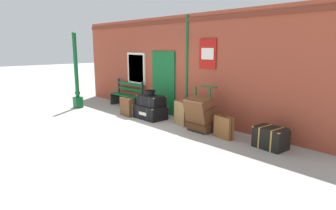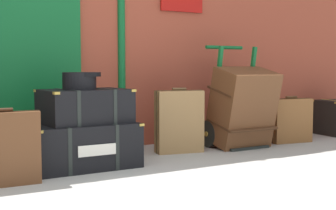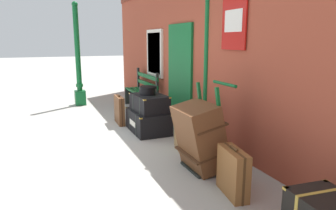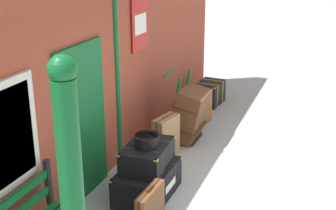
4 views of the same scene
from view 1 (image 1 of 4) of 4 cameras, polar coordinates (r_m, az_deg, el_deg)
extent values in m
plane|color=#A3A099|center=(8.17, -11.38, -4.78)|extent=(60.00, 60.00, 0.00)
cube|color=#9E422D|center=(9.48, 1.84, 7.51)|extent=(10.40, 0.30, 3.20)
cube|color=maroon|center=(9.37, 1.15, 16.16)|extent=(10.40, 0.03, 0.12)
cube|color=#0F5B28|center=(9.76, -0.91, 4.39)|extent=(1.10, 0.05, 2.10)
cube|color=#093718|center=(9.76, -0.96, 4.38)|extent=(0.06, 0.02, 2.10)
cube|color=silver|center=(10.88, -6.25, 7.17)|extent=(1.04, 0.06, 1.16)
cube|color=silver|center=(10.87, -6.32, 7.16)|extent=(0.88, 0.02, 1.00)
cylinder|color=#0F5B28|center=(8.96, 3.76, 7.26)|extent=(0.09, 0.09, 3.14)
cube|color=#B7140F|center=(8.38, 7.82, 9.97)|extent=(0.60, 0.02, 0.84)
cube|color=white|center=(8.37, 7.76, 9.97)|extent=(0.44, 0.01, 0.32)
cube|color=#0F5B28|center=(11.36, -17.28, 0.54)|extent=(0.28, 0.28, 0.40)
cylinder|color=#0F5B28|center=(11.20, -17.68, 7.17)|extent=(0.14, 0.14, 2.24)
cylinder|color=#0F5B28|center=(11.30, -17.38, 2.28)|extent=(0.19, 0.19, 0.08)
sphere|color=#0F5B28|center=(11.18, -18.05, 13.14)|extent=(0.16, 0.16, 0.16)
cube|color=#0F5B28|center=(10.95, -8.91, 1.85)|extent=(1.60, 0.09, 0.04)
cube|color=#0F5B28|center=(11.03, -8.31, 1.94)|extent=(1.60, 0.09, 0.04)
cube|color=#0F5B28|center=(11.11, -7.71, 2.02)|extent=(1.60, 0.09, 0.04)
cube|color=#0F5B28|center=(11.11, -7.49, 3.08)|extent=(1.60, 0.05, 0.10)
cube|color=#0F5B28|center=(11.08, -7.52, 4.10)|extent=(1.60, 0.05, 0.10)
cube|color=black|center=(11.69, -10.39, 1.29)|extent=(0.06, 0.40, 0.45)
cube|color=black|center=(11.72, -9.66, 3.84)|extent=(0.06, 0.06, 0.56)
cube|color=black|center=(10.46, -5.91, 0.23)|extent=(0.06, 0.40, 0.45)
cube|color=black|center=(10.49, -5.09, 3.08)|extent=(0.06, 0.06, 0.56)
cube|color=black|center=(9.21, -3.51, -1.38)|extent=(1.00, 0.64, 0.42)
cube|color=black|center=(9.38, -4.38, -1.15)|extent=(0.04, 0.65, 0.43)
cube|color=black|center=(9.04, -2.61, -1.62)|extent=(0.04, 0.65, 0.43)
cube|color=#B79338|center=(9.36, -6.81, 0.01)|extent=(0.05, 0.05, 0.02)
cube|color=#B79338|center=(8.61, -3.06, -0.92)|extent=(0.05, 0.05, 0.02)
cube|color=#B79338|center=(9.71, -3.94, 0.49)|extent=(0.05, 0.05, 0.02)
cube|color=#B79338|center=(9.00, -0.12, -0.37)|extent=(0.05, 0.05, 0.02)
cube|color=silver|center=(8.99, -5.04, -1.72)|extent=(0.36, 0.01, 0.10)
cube|color=black|center=(9.10, -3.30, 0.85)|extent=(0.83, 0.59, 0.32)
cube|color=black|center=(9.23, -4.06, 1.00)|extent=(0.07, 0.55, 0.33)
cube|color=black|center=(8.98, -2.51, 0.71)|extent=(0.07, 0.55, 0.33)
cube|color=#B79338|center=(9.19, -6.07, 1.85)|extent=(0.05, 0.05, 0.02)
cube|color=#B79338|center=(8.64, -2.80, 1.28)|extent=(0.05, 0.05, 0.02)
cube|color=#B79338|center=(9.52, -3.77, 2.22)|extent=(0.05, 0.05, 0.02)
cube|color=#B79338|center=(8.98, -0.49, 1.69)|extent=(0.05, 0.05, 0.02)
cylinder|color=black|center=(9.10, -3.64, 2.38)|extent=(0.32, 0.32, 0.16)
cylinder|color=black|center=(9.06, -3.49, 2.74)|extent=(0.33, 0.33, 0.04)
cube|color=black|center=(7.88, 6.05, -5.10)|extent=(0.56, 0.28, 0.03)
cube|color=#0F5B28|center=(8.05, 5.74, -0.48)|extent=(0.04, 0.22, 1.19)
cube|color=#0F5B28|center=(7.73, 8.51, -1.04)|extent=(0.04, 0.22, 1.19)
cylinder|color=#0F5B28|center=(7.93, 8.06, 3.61)|extent=(0.54, 0.04, 0.04)
cylinder|color=black|center=(8.24, 5.59, -3.32)|extent=(0.04, 0.32, 0.32)
cylinder|color=#B79338|center=(8.24, 5.59, -3.32)|extent=(0.07, 0.06, 0.06)
cylinder|color=black|center=(7.84, 9.09, -4.17)|extent=(0.04, 0.32, 0.32)
cylinder|color=#B79338|center=(7.84, 9.09, -4.17)|extent=(0.07, 0.06, 0.06)
cube|color=brown|center=(7.78, 6.22, -1.80)|extent=(0.68, 0.62, 0.96)
cube|color=#432715|center=(7.83, 6.18, -3.18)|extent=(0.70, 0.45, 0.12)
cube|color=#432715|center=(7.74, 6.25, -0.41)|extent=(0.70, 0.45, 0.12)
cube|color=olive|center=(8.43, 2.70, -1.64)|extent=(0.55, 0.30, 0.69)
cylinder|color=brown|center=(8.35, 2.73, 0.79)|extent=(0.16, 0.06, 0.03)
cube|color=brown|center=(8.43, 2.70, -1.64)|extent=(0.53, 0.14, 0.70)
cube|color=brown|center=(9.59, -8.30, -0.43)|extent=(0.58, 0.14, 0.60)
cylinder|color=#3A2112|center=(9.53, -8.36, 1.44)|extent=(0.16, 0.03, 0.03)
cube|color=#351E10|center=(9.59, -8.30, -0.43)|extent=(0.58, 0.04, 0.61)
cube|color=brown|center=(7.36, 10.88, -4.34)|extent=(0.55, 0.26, 0.55)
cylinder|color=#4F3018|center=(7.29, 10.97, -2.10)|extent=(0.16, 0.05, 0.03)
cube|color=#482C16|center=(7.36, 10.88, -4.34)|extent=(0.54, 0.11, 0.56)
cube|color=black|center=(6.94, 19.59, -6.11)|extent=(0.72, 0.54, 0.48)
cube|color=#B79338|center=(7.02, 18.54, -5.84)|extent=(0.08, 0.49, 0.49)
cube|color=#B79338|center=(6.86, 20.66, -6.38)|extent=(0.08, 0.49, 0.49)
cube|color=#B79338|center=(6.87, 16.47, -4.10)|extent=(0.05, 0.05, 0.02)
cube|color=#B79338|center=(6.53, 21.00, -5.20)|extent=(0.05, 0.05, 0.02)
cube|color=#B79338|center=(7.22, 18.55, -3.47)|extent=(0.05, 0.05, 0.02)
cube|color=#B79338|center=(6.90, 22.94, -4.48)|extent=(0.05, 0.05, 0.02)
camera|label=2|loc=(8.76, -33.36, 1.09)|focal=51.49mm
camera|label=3|loc=(4.05, 26.86, 3.39)|focal=32.97mm
camera|label=4|loc=(12.60, -27.88, 15.04)|focal=49.60mm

